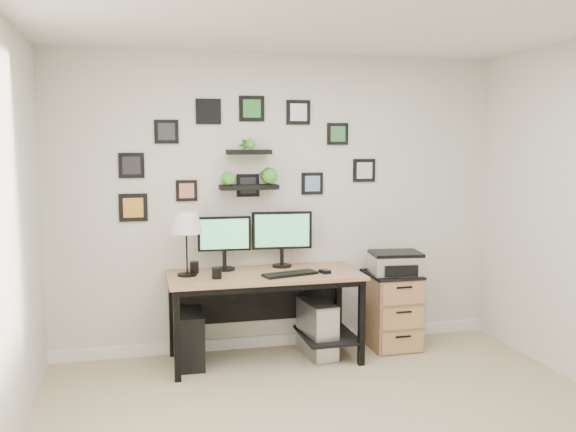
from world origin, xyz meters
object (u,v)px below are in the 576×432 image
object	(u,v)px
monitor_right	(282,234)
pc_tower_grey	(317,329)
pc_tower_black	(191,338)
monitor_left	(224,239)
table_lamp	(186,224)
printer	(396,263)
desk	(268,287)
mug	(217,273)
file_cabinet	(392,310)

from	to	relation	value
monitor_right	pc_tower_grey	size ratio (longest dim) A/B	1.05
pc_tower_black	pc_tower_grey	bearing A→B (deg)	0.61
monitor_left	monitor_right	world-z (taller)	monitor_right
monitor_left	pc_tower_black	size ratio (longest dim) A/B	1.03
table_lamp	pc_tower_black	xyz separation A→B (m)	(0.02, -0.03, -0.95)
pc_tower_black	printer	world-z (taller)	printer
monitor_right	pc_tower_grey	bearing A→B (deg)	-39.32
desk	pc_tower_black	size ratio (longest dim) A/B	3.57
mug	monitor_right	bearing A→B (deg)	27.90
table_lamp	monitor_left	bearing A→B (deg)	23.14
printer	mug	bearing A→B (deg)	-174.26
monitor_right	table_lamp	size ratio (longest dim) A/B	0.99
monitor_left	pc_tower_grey	world-z (taller)	monitor_left
monitor_left	monitor_right	bearing A→B (deg)	1.88
printer	file_cabinet	bearing A→B (deg)	120.62
monitor_right	printer	distance (m)	1.05
monitor_left	printer	size ratio (longest dim) A/B	0.99
monitor_right	table_lamp	bearing A→B (deg)	-169.33
file_cabinet	printer	world-z (taller)	printer
table_lamp	pc_tower_grey	size ratio (longest dim) A/B	1.07
monitor_right	desk	bearing A→B (deg)	-131.12
monitor_right	mug	bearing A→B (deg)	-152.10
desk	pc_tower_black	bearing A→B (deg)	179.29
mug	printer	xyz separation A→B (m)	(1.61, 0.16, -0.03)
desk	mug	size ratio (longest dim) A/B	17.50
table_lamp	printer	xyz separation A→B (m)	(1.83, -0.01, -0.41)
pc_tower_black	file_cabinet	distance (m)	1.80
table_lamp	file_cabinet	world-z (taller)	table_lamp
monitor_right	mug	world-z (taller)	monitor_right
desk	pc_tower_black	distance (m)	0.76
table_lamp	pc_tower_black	size ratio (longest dim) A/B	1.19
desk	monitor_right	size ratio (longest dim) A/B	3.05
mug	desk	bearing A→B (deg)	16.72
printer	pc_tower_black	bearing A→B (deg)	-179.38
pc_tower_grey	file_cabinet	bearing A→B (deg)	6.47
file_cabinet	desk	bearing A→B (deg)	-177.10
pc_tower_black	printer	bearing A→B (deg)	2.89
desk	printer	distance (m)	1.17
pc_tower_black	pc_tower_grey	xyz separation A→B (m)	(1.08, -0.03, 0.01)
table_lamp	mug	distance (m)	0.47
monitor_left	file_cabinet	distance (m)	1.64
desk	pc_tower_grey	distance (m)	0.58
table_lamp	printer	world-z (taller)	table_lamp
desk	mug	world-z (taller)	mug
printer	desk	bearing A→B (deg)	-178.64
monitor_left	pc_tower_grey	distance (m)	1.11
table_lamp	mug	xyz separation A→B (m)	(0.22, -0.17, -0.38)
file_cabinet	monitor_left	bearing A→B (deg)	175.53
table_lamp	printer	bearing A→B (deg)	-0.19
pc_tower_grey	file_cabinet	size ratio (longest dim) A/B	0.74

